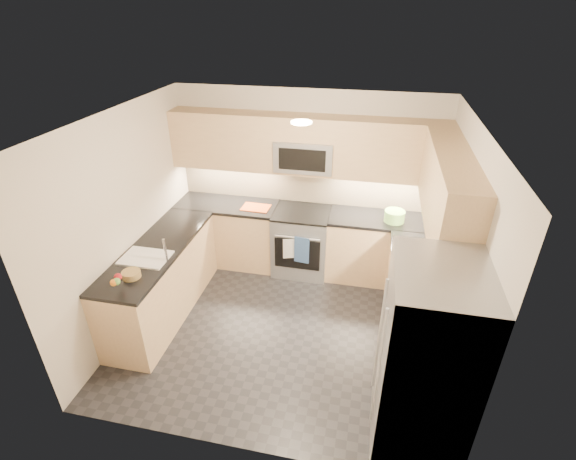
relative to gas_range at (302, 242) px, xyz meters
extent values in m
cube|color=black|center=(0.00, -1.28, -0.46)|extent=(3.60, 3.20, 0.00)
cube|color=beige|center=(0.00, -1.28, 2.04)|extent=(3.60, 3.20, 0.02)
cube|color=beige|center=(0.00, 0.32, 0.79)|extent=(3.60, 0.02, 2.50)
cube|color=beige|center=(0.00, -2.88, 0.79)|extent=(3.60, 0.02, 2.50)
cube|color=beige|center=(-1.80, -1.28, 0.79)|extent=(0.02, 3.20, 2.50)
cube|color=beige|center=(1.80, -1.28, 0.79)|extent=(0.02, 3.20, 2.50)
cube|color=#D7B181|center=(-1.09, 0.02, -0.01)|extent=(1.42, 0.60, 0.90)
cube|color=#D7B181|center=(1.09, 0.02, -0.01)|extent=(1.42, 0.60, 0.90)
cube|color=#D7B181|center=(1.50, -1.12, -0.01)|extent=(0.60, 1.70, 0.90)
cube|color=#D7B181|center=(-1.50, -1.28, -0.01)|extent=(0.60, 2.00, 0.90)
cube|color=black|center=(-1.09, 0.02, 0.47)|extent=(1.42, 0.63, 0.04)
cube|color=black|center=(1.09, 0.02, 0.47)|extent=(1.42, 0.63, 0.04)
cube|color=black|center=(1.50, -1.12, 0.47)|extent=(0.63, 1.70, 0.04)
cube|color=black|center=(-1.50, -1.28, 0.47)|extent=(0.63, 2.00, 0.04)
cube|color=#D7B181|center=(0.00, 0.15, 1.37)|extent=(3.60, 0.35, 0.75)
cube|color=#D7B181|center=(1.62, -1.00, 1.37)|extent=(0.35, 1.95, 0.75)
cube|color=#C8B390|center=(0.00, 0.32, 0.74)|extent=(3.60, 0.01, 0.51)
cube|color=#C8B390|center=(1.80, -0.82, 0.74)|extent=(0.01, 2.30, 0.51)
cube|color=#93969A|center=(0.00, 0.00, 0.00)|extent=(0.76, 0.65, 0.91)
cube|color=black|center=(0.00, 0.00, 0.46)|extent=(0.76, 0.65, 0.03)
cube|color=black|center=(0.00, -0.33, -0.01)|extent=(0.62, 0.02, 0.45)
cylinder|color=#B2B5BA|center=(0.00, -0.35, 0.26)|extent=(0.60, 0.02, 0.02)
cube|color=gray|center=(0.00, 0.12, 1.24)|extent=(0.76, 0.40, 0.40)
cube|color=black|center=(0.00, -0.08, 1.24)|extent=(0.60, 0.01, 0.28)
cube|color=#989A9F|center=(1.45, -2.43, 0.45)|extent=(0.70, 0.90, 1.80)
cylinder|color=#B2B5BA|center=(1.08, -2.61, 0.49)|extent=(0.02, 0.02, 1.20)
cylinder|color=#B2B5BA|center=(1.08, -2.25, 0.49)|extent=(0.02, 0.02, 1.20)
cube|color=white|center=(-1.50, -1.53, 0.42)|extent=(0.52, 0.38, 0.16)
cylinder|color=silver|center=(-1.24, -1.53, 0.62)|extent=(0.03, 0.03, 0.28)
cylinder|color=#7AC152|center=(1.22, -0.04, 0.56)|extent=(0.30, 0.30, 0.15)
cube|color=#D34913|center=(-0.65, -0.03, 0.49)|extent=(0.39, 0.28, 0.01)
cylinder|color=#A5864D|center=(-1.46, -1.88, 0.52)|extent=(0.22, 0.22, 0.07)
sphere|color=#A21219|center=(-1.49, -2.05, 0.60)|extent=(0.08, 0.08, 0.08)
sphere|color=#5FA145|center=(-1.46, -2.12, 0.60)|extent=(0.07, 0.07, 0.07)
cube|color=silver|center=(-0.11, -0.37, 0.10)|extent=(0.15, 0.06, 0.29)
cube|color=#2E4C80|center=(0.07, -0.37, 0.10)|extent=(0.20, 0.04, 0.38)
sphere|color=orange|center=(-1.48, -2.14, 0.60)|extent=(0.07, 0.07, 0.07)
camera|label=1|loc=(0.87, -5.02, 3.02)|focal=26.00mm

